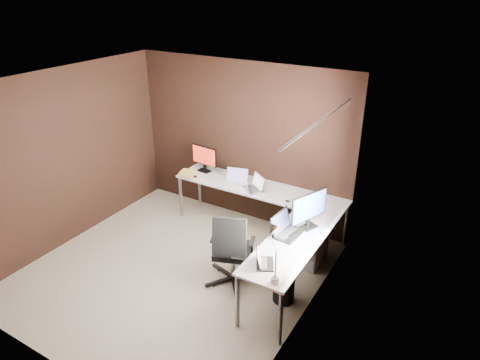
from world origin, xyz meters
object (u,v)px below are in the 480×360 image
(wastebasket, at_px, (284,290))
(laptop_black_small, at_px, (263,261))
(laptop_white, at_px, (236,180))
(book_stack, at_px, (188,173))
(laptop_black_big, at_px, (285,229))
(monitor_left, at_px, (204,157))
(monitor_right, at_px, (309,208))
(office_chair, at_px, (232,262))
(desk_lamp, at_px, (273,246))
(laptop_silver, at_px, (255,186))
(drawer_pedestal, at_px, (308,241))

(wastebasket, bearing_deg, laptop_black_small, -104.68)
(laptop_white, height_order, laptop_black_small, laptop_white)
(book_stack, bearing_deg, laptop_black_big, -20.20)
(monitor_left, relative_size, monitor_right, 0.88)
(office_chair, bearing_deg, monitor_right, 19.38)
(laptop_black_big, xyz_separation_m, laptop_black_small, (0.06, -0.70, -0.02))
(laptop_white, distance_m, laptop_black_small, 2.05)
(monitor_left, distance_m, book_stack, 0.37)
(desk_lamp, xyz_separation_m, office_chair, (-0.80, 0.50, -0.81))
(monitor_left, bearing_deg, monitor_right, -14.14)
(office_chair, bearing_deg, wastebasket, -18.70)
(office_chair, xyz_separation_m, wastebasket, (0.71, 0.02, -0.15))
(book_stack, height_order, desk_lamp, desk_lamp)
(office_chair, bearing_deg, laptop_silver, 85.18)
(monitor_left, height_order, wastebasket, monitor_left)
(office_chair, bearing_deg, laptop_white, 98.39)
(monitor_right, relative_size, laptop_black_small, 1.68)
(monitor_right, bearing_deg, laptop_black_small, -165.77)
(drawer_pedestal, xyz_separation_m, office_chair, (-0.64, -0.93, 0.00))
(monitor_left, bearing_deg, wastebasket, -27.38)
(laptop_silver, relative_size, laptop_black_big, 0.95)
(drawer_pedestal, distance_m, wastebasket, 0.93)
(monitor_left, bearing_deg, office_chair, -39.56)
(laptop_black_small, bearing_deg, office_chair, 30.61)
(monitor_right, bearing_deg, laptop_black_big, 168.20)
(drawer_pedestal, bearing_deg, laptop_silver, 164.92)
(drawer_pedestal, distance_m, laptop_black_big, 0.77)
(laptop_silver, height_order, laptop_black_big, laptop_black_big)
(laptop_black_big, xyz_separation_m, book_stack, (-2.02, 0.74, -0.02))
(monitor_left, distance_m, laptop_black_small, 2.62)
(laptop_silver, bearing_deg, drawer_pedestal, 19.45)
(laptop_silver, bearing_deg, laptop_black_big, -9.45)
(desk_lamp, relative_size, wastebasket, 2.02)
(laptop_black_big, height_order, book_stack, laptop_black_big)
(monitor_left, bearing_deg, laptop_white, -5.92)
(drawer_pedestal, bearing_deg, laptop_black_small, -91.33)
(drawer_pedestal, height_order, laptop_black_big, laptop_black_big)
(laptop_black_big, relative_size, desk_lamp, 0.69)
(desk_lamp, bearing_deg, monitor_left, 162.63)
(monitor_right, distance_m, desk_lamp, 1.12)
(monitor_right, bearing_deg, laptop_silver, 83.02)
(laptop_silver, relative_size, desk_lamp, 0.65)
(laptop_white, relative_size, laptop_black_small, 1.17)
(drawer_pedestal, relative_size, desk_lamp, 0.99)
(book_stack, xyz_separation_m, desk_lamp, (2.27, -1.59, 0.34))
(monitor_left, xyz_separation_m, desk_lamp, (2.15, -1.87, 0.15))
(monitor_right, height_order, laptop_silver, monitor_right)
(monitor_left, relative_size, laptop_black_big, 1.14)
(laptop_silver, distance_m, desk_lamp, 2.07)
(drawer_pedestal, height_order, laptop_white, laptop_white)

